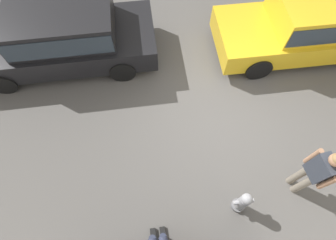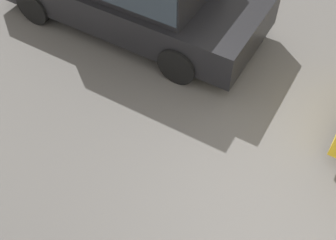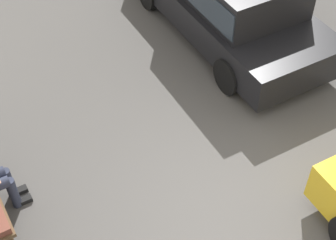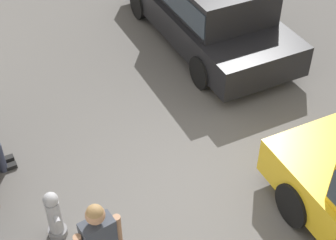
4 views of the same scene
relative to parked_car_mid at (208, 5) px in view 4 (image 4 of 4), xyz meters
The scene contains 3 objects.
ground_plane 4.16m from the parked_car_mid, 146.48° to the left, with size 60.00×60.00×0.00m, color #565451.
parked_car_mid is the anchor object (origin of this frame).
fire_hydrant 5.36m from the parked_car_mid, 127.53° to the left, with size 0.38×0.26×0.81m.
Camera 4 is at (-4.29, 2.60, 5.76)m, focal length 55.00 mm.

